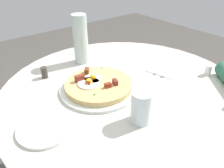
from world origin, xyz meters
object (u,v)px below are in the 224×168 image
Objects in this scene: dining_table at (124,118)px; salt_shaker at (208,70)px; breakfast_pizza at (98,84)px; pepper_shaker at (44,72)px; pizza_plate at (99,88)px; knife at (170,68)px; water_bottle at (80,39)px; fork at (163,66)px; water_glass at (141,107)px; bread_plate at (45,128)px.

salt_shaker is (-0.36, 0.16, 0.19)m from dining_table.
dining_table is 3.77× the size of breakfast_pizza.
salt_shaker is 0.92× the size of pepper_shaker.
pizza_plate is 0.27m from pepper_shaker.
water_bottle reaches higher than knife.
salt_shaker is at bearing 109.81° from knife.
water_bottle is (-0.09, -0.26, 0.09)m from breakfast_pizza.
dining_table is at bearing 92.48° from water_bottle.
water_bottle is (0.27, -0.30, 0.11)m from fork.
knife is 3.86× the size of salt_shaker.
water_bottle is (0.28, -0.34, 0.11)m from knife.
water_bottle is 5.13× the size of salt_shaker.
water_glass reaches higher than salt_shaker.
pizza_plate is at bearing -20.96° from fork.
knife is (-0.37, 0.08, -0.02)m from breakfast_pizza.
breakfast_pizza reaches higher than pepper_shaker.
salt_shaker reaches higher than fork.
pepper_shaker reaches higher than salt_shaker.
bread_plate is 0.50m from water_bottle.
pizza_plate is at bearing -24.50° from salt_shaker.
pepper_shaker is at bearing -50.88° from dining_table.
dining_table is at bearing 129.12° from pepper_shaker.
water_glass is (-0.26, 0.16, 0.05)m from bread_plate.
breakfast_pizza is 1.52× the size of knife.
bread_plate is 1.00× the size of knife.
water_glass is 0.51m from water_bottle.
pizza_plate is (0.10, -0.05, 0.18)m from dining_table.
water_bottle reaches higher than pepper_shaker.
breakfast_pizza is 0.28m from bread_plate.
breakfast_pizza is 0.24m from water_glass.
pizza_plate is at bearing 130.19° from breakfast_pizza.
breakfast_pizza is (0.00, -0.00, 0.02)m from pizza_plate.
pizza_plate is at bearing -163.20° from bread_plate.
knife is (-0.37, 0.07, 0.00)m from pizza_plate.
pizza_plate is 6.20× the size of pepper_shaker.
knife reaches higher than dining_table.
pepper_shaker is (0.23, -0.28, 0.20)m from dining_table.
pizza_plate is at bearing 72.30° from water_bottle.
breakfast_pizza is 0.38m from knife.
knife is at bearing 168.66° from pizza_plate.
pepper_shaker reaches higher than fork.
fork is 3.86× the size of salt_shaker.
dining_table is 0.41m from pepper_shaker.
pizza_plate is 0.25m from water_glass.
bread_plate is (0.27, 0.08, -0.00)m from pizza_plate.
fork is 0.42m from water_bottle.
pepper_shaker is (0.22, 0.03, -0.09)m from water_bottle.
water_bottle is (-0.09, -0.50, 0.06)m from water_glass.
fork is at bearing -177.05° from dining_table.
salt_shaker is at bearing -176.25° from water_glass.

